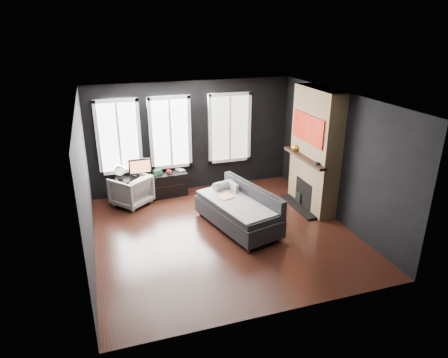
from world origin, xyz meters
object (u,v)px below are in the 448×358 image
object	(u,v)px
armchair	(131,189)
monitor	(140,166)
mug	(169,171)
sofa	(238,208)
mantel_vase	(295,147)
media_console	(152,186)
book	(177,167)

from	to	relation	value
armchair	monitor	world-z (taller)	monitor
mug	sofa	bearing A→B (deg)	-63.35
monitor	mug	size ratio (longest dim) A/B	4.68
monitor	mantel_vase	distance (m)	3.63
monitor	mantel_vase	xyz separation A→B (m)	(3.39, -1.19, 0.50)
media_console	armchair	bearing A→B (deg)	-155.12
media_console	book	xyz separation A→B (m)	(0.66, 0.07, 0.40)
sofa	book	distance (m)	2.31
armchair	book	bearing A→B (deg)	157.54
armchair	media_console	bearing A→B (deg)	169.95
media_console	mug	xyz separation A→B (m)	(0.43, -0.05, 0.35)
armchair	media_console	xyz separation A→B (m)	(0.51, 0.29, -0.10)
mug	book	world-z (taller)	book
sofa	media_console	bearing A→B (deg)	110.16
sofa	book	size ratio (longest dim) A/B	9.07
media_console	monitor	bearing A→B (deg)	176.29
mug	armchair	bearing A→B (deg)	-165.72
monitor	book	size ratio (longest dim) A/B	2.46
book	mug	bearing A→B (deg)	-151.50
sofa	mug	size ratio (longest dim) A/B	17.23
monitor	armchair	bearing A→B (deg)	-136.03
mantel_vase	media_console	bearing A→B (deg)	159.37
media_console	monitor	xyz separation A→B (m)	(-0.23, -0.00, 0.53)
media_console	book	distance (m)	0.78
sofa	armchair	size ratio (longest dim) A/B	2.55
mantel_vase	sofa	bearing A→B (deg)	-152.29
armchair	media_console	world-z (taller)	armchair
media_console	monitor	size ratio (longest dim) A/B	3.08
sofa	mug	world-z (taller)	sofa
book	monitor	bearing A→B (deg)	-175.00
sofa	book	xyz separation A→B (m)	(-0.79, 2.16, 0.26)
media_console	mantel_vase	distance (m)	3.53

